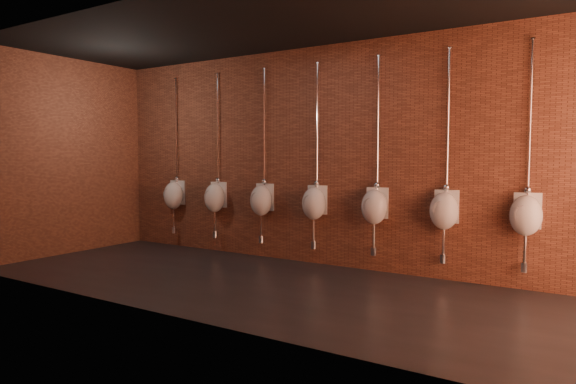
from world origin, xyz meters
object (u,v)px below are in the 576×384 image
urinal_3 (314,202)px  urinal_2 (261,199)px  urinal_1 (215,197)px  urinal_5 (444,210)px  urinal_4 (374,206)px  urinal_0 (174,195)px  urinal_6 (526,214)px

urinal_3 → urinal_2: bearing=180.0°
urinal_2 → urinal_3: 0.95m
urinal_1 → urinal_2: same height
urinal_5 → urinal_4: bearing=180.0°
urinal_4 → urinal_5: bearing=0.0°
urinal_0 → urinal_2: size_ratio=1.00×
urinal_6 → urinal_5: bearing=180.0°
urinal_2 → urinal_4: size_ratio=1.00×
urinal_0 → urinal_1: (0.95, 0.00, 0.00)m
urinal_1 → urinal_5: 3.78m
urinal_3 → urinal_6: size_ratio=1.00×
urinal_0 → urinal_5: same height
urinal_0 → urinal_3: size_ratio=1.00×
urinal_0 → urinal_6: size_ratio=1.00×
urinal_4 → urinal_5: (0.95, 0.00, 0.00)m
urinal_3 → urinal_6: bearing=0.0°
urinal_1 → urinal_4: same height
urinal_1 → urinal_5: bearing=0.0°
urinal_0 → urinal_4: size_ratio=1.00×
urinal_4 → urinal_5: 0.95m
urinal_2 → urinal_6: (3.78, 0.00, 0.00)m
urinal_5 → urinal_1: bearing=180.0°
urinal_0 → urinal_1: 0.95m
urinal_0 → urinal_2: bearing=0.0°
urinal_6 → urinal_3: bearing=180.0°
urinal_3 → urinal_4: bearing=0.0°
urinal_3 → urinal_6: same height
urinal_1 → urinal_0: bearing=180.0°
urinal_3 → urinal_6: (2.84, 0.00, 0.00)m
urinal_0 → urinal_5: bearing=0.0°
urinal_3 → urinal_6: 2.84m
urinal_2 → urinal_6: bearing=0.0°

